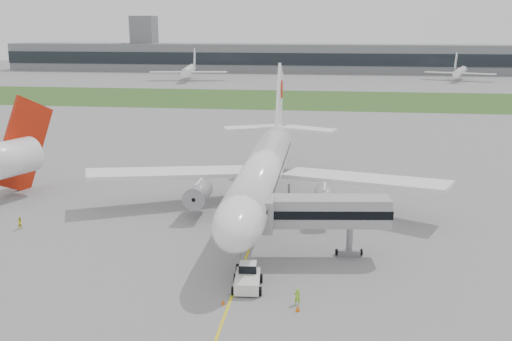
# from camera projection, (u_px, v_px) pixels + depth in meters

# --- Properties ---
(ground) EXTENTS (600.00, 600.00, 0.00)m
(ground) POSITION_uv_depth(u_px,v_px,m) (259.00, 222.00, 71.25)
(ground) COLOR gray
(ground) RESTS_ON ground
(apron_markings) EXTENTS (70.00, 70.00, 0.04)m
(apron_markings) POSITION_uv_depth(u_px,v_px,m) (254.00, 237.00, 66.45)
(apron_markings) COLOR yellow
(apron_markings) RESTS_ON ground
(grass_strip) EXTENTS (600.00, 50.00, 0.02)m
(grass_strip) POSITION_uv_depth(u_px,v_px,m) (304.00, 99.00, 186.47)
(grass_strip) COLOR #3A5821
(grass_strip) RESTS_ON ground
(terminal_building) EXTENTS (320.00, 22.30, 14.00)m
(terminal_building) POSITION_uv_depth(u_px,v_px,m) (315.00, 58.00, 290.22)
(terminal_building) COLOR slate
(terminal_building) RESTS_ON ground
(control_tower) EXTENTS (12.00, 12.00, 56.00)m
(control_tower) POSITION_uv_depth(u_px,v_px,m) (146.00, 70.00, 305.20)
(control_tower) COLOR slate
(control_tower) RESTS_ON ground
(airliner) EXTENTS (48.13, 53.95, 17.88)m
(airliner) POSITION_uv_depth(u_px,v_px,m) (264.00, 169.00, 74.51)
(airliner) COLOR white
(airliner) RESTS_ON ground
(pushback_tug) EXTENTS (3.06, 4.26, 2.08)m
(pushback_tug) POSITION_uv_depth(u_px,v_px,m) (248.00, 278.00, 53.53)
(pushback_tug) COLOR white
(pushback_tug) RESTS_ON ground
(jet_bridge) EXTENTS (14.68, 5.78, 6.81)m
(jet_bridge) POSITION_uv_depth(u_px,v_px,m) (315.00, 212.00, 59.31)
(jet_bridge) COLOR #A1A1A4
(jet_bridge) RESTS_ON ground
(safety_cone_left) EXTENTS (0.36, 0.36, 0.49)m
(safety_cone_left) POSITION_uv_depth(u_px,v_px,m) (223.00, 302.00, 50.35)
(safety_cone_left) COLOR #D95C0B
(safety_cone_left) RESTS_ON ground
(safety_cone_right) EXTENTS (0.42, 0.42, 0.57)m
(safety_cone_right) POSITION_uv_depth(u_px,v_px,m) (298.00, 308.00, 49.14)
(safety_cone_right) COLOR #D95C0B
(safety_cone_right) RESTS_ON ground
(ground_crew_near) EXTENTS (0.63, 0.48, 1.56)m
(ground_crew_near) POSITION_uv_depth(u_px,v_px,m) (297.00, 296.00, 50.21)
(ground_crew_near) COLOR #8EDD24
(ground_crew_near) RESTS_ON ground
(ground_crew_far) EXTENTS (0.87, 0.94, 1.55)m
(ground_crew_far) POSITION_uv_depth(u_px,v_px,m) (21.00, 223.00, 68.68)
(ground_crew_far) COLOR yellow
(ground_crew_far) RESTS_ON ground
(neighbor_aircraft) EXTENTS (8.88, 18.29, 14.85)m
(neighbor_aircraft) POSITION_uv_depth(u_px,v_px,m) (3.00, 159.00, 79.16)
(neighbor_aircraft) COLOR #B61F0A
(neighbor_aircraft) RESTS_ON ground
(distant_aircraft_left) EXTENTS (37.08, 33.73, 12.76)m
(distant_aircraft_left) POSITION_uv_depth(u_px,v_px,m) (189.00, 81.00, 248.44)
(distant_aircraft_left) COLOR white
(distant_aircraft_left) RESTS_ON ground
(distant_aircraft_right) EXTENTS (36.14, 33.92, 11.29)m
(distant_aircraft_right) POSITION_uv_depth(u_px,v_px,m) (459.00, 81.00, 247.62)
(distant_aircraft_right) COLOR white
(distant_aircraft_right) RESTS_ON ground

